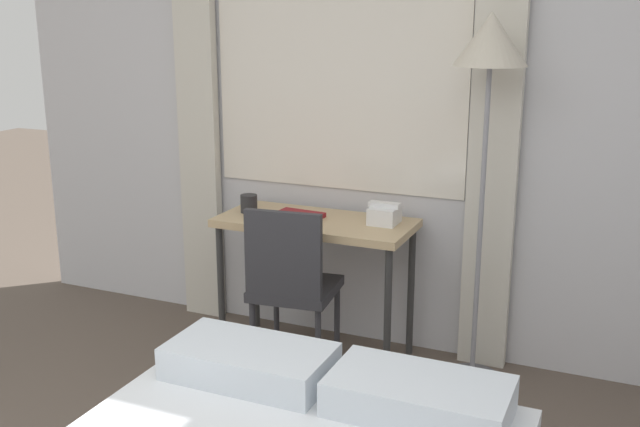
{
  "coord_description": "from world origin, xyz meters",
  "views": [
    {
      "loc": [
        1.15,
        -0.92,
        1.77
      ],
      "look_at": [
        -0.15,
        2.05,
        0.89
      ],
      "focal_mm": 42.0,
      "sensor_mm": 36.0,
      "label": 1
    }
  ],
  "objects_px": {
    "mug": "(249,204)",
    "book": "(296,216)",
    "desk_chair": "(291,280)",
    "telephone": "(384,214)",
    "standing_lamp": "(489,74)",
    "desk": "(316,234)"
  },
  "relations": [
    {
      "from": "desk",
      "to": "standing_lamp",
      "type": "relative_size",
      "value": 0.57
    },
    {
      "from": "desk_chair",
      "to": "book",
      "type": "height_order",
      "value": "desk_chair"
    },
    {
      "from": "standing_lamp",
      "to": "book",
      "type": "distance_m",
      "value": 1.2
    },
    {
      "from": "mug",
      "to": "standing_lamp",
      "type": "bearing_deg",
      "value": 1.43
    },
    {
      "from": "desk",
      "to": "mug",
      "type": "bearing_deg",
      "value": -178.0
    },
    {
      "from": "telephone",
      "to": "mug",
      "type": "distance_m",
      "value": 0.73
    },
    {
      "from": "standing_lamp",
      "to": "mug",
      "type": "height_order",
      "value": "standing_lamp"
    },
    {
      "from": "telephone",
      "to": "book",
      "type": "height_order",
      "value": "telephone"
    },
    {
      "from": "book",
      "to": "desk",
      "type": "bearing_deg",
      "value": 19.37
    },
    {
      "from": "desk_chair",
      "to": "telephone",
      "type": "bearing_deg",
      "value": 33.29
    },
    {
      "from": "desk",
      "to": "mug",
      "type": "height_order",
      "value": "mug"
    },
    {
      "from": "standing_lamp",
      "to": "book",
      "type": "xyz_separation_m",
      "value": [
        -0.94,
        -0.05,
        -0.75
      ]
    },
    {
      "from": "mug",
      "to": "book",
      "type": "bearing_deg",
      "value": -4.08
    },
    {
      "from": "desk_chair",
      "to": "telephone",
      "type": "height_order",
      "value": "desk_chair"
    },
    {
      "from": "desk_chair",
      "to": "mug",
      "type": "bearing_deg",
      "value": 140.23
    },
    {
      "from": "standing_lamp",
      "to": "mug",
      "type": "relative_size",
      "value": 18.83
    },
    {
      "from": "desk_chair",
      "to": "standing_lamp",
      "type": "distance_m",
      "value": 1.36
    },
    {
      "from": "desk_chair",
      "to": "telephone",
      "type": "xyz_separation_m",
      "value": [
        0.37,
        0.31,
        0.3
      ]
    },
    {
      "from": "standing_lamp",
      "to": "book",
      "type": "bearing_deg",
      "value": -176.89
    },
    {
      "from": "desk",
      "to": "desk_chair",
      "type": "relative_size",
      "value": 1.15
    },
    {
      "from": "book",
      "to": "mug",
      "type": "relative_size",
      "value": 2.74
    },
    {
      "from": "standing_lamp",
      "to": "mug",
      "type": "xyz_separation_m",
      "value": [
        -1.22,
        -0.03,
        -0.71
      ]
    }
  ]
}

